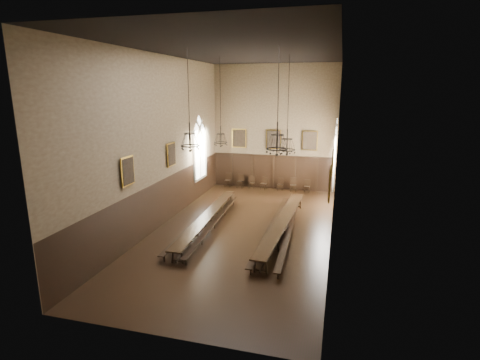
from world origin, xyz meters
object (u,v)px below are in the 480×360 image
at_px(bench_right_outer, 289,232).
at_px(chair_0, 228,183).
at_px(chair_1, 240,184).
at_px(chair_5, 293,187).
at_px(bench_left_outer, 198,223).
at_px(chair_3, 264,186).
at_px(chair_6, 307,189).
at_px(bench_right_inner, 272,228).
at_px(chandelier_front_left, 190,139).
at_px(bench_left_inner, 215,224).
at_px(chandelier_back_left, 221,136).
at_px(chandelier_front_right, 277,143).
at_px(chair_4, 280,187).
at_px(chandelier_back_right, 287,144).
at_px(table_left, 208,222).
at_px(table_right, 283,226).
at_px(chair_2, 252,185).

height_order(bench_right_outer, chair_0, chair_0).
bearing_deg(chair_1, chair_5, 3.81).
distance_m(bench_left_outer, chair_1, 8.65).
xyz_separation_m(chair_3, chair_6, (3.18, 0.00, -0.00)).
relative_size(bench_right_inner, bench_right_outer, 1.05).
bearing_deg(chair_5, chandelier_front_left, -114.80).
xyz_separation_m(bench_left_inner, chair_0, (-1.86, 8.70, 0.04)).
bearing_deg(chandelier_back_left, chair_1, 94.39).
bearing_deg(chair_6, chandelier_front_right, -89.41).
bearing_deg(chair_4, bench_right_outer, -76.81).
distance_m(bench_right_outer, chair_1, 9.95).
bearing_deg(chandelier_back_left, chair_6, 53.84).
bearing_deg(bench_right_inner, chandelier_front_right, -76.72).
height_order(bench_left_outer, bench_left_inner, bench_left_inner).
distance_m(chair_5, chandelier_back_right, 7.19).
distance_m(table_left, bench_left_inner, 0.39).
xyz_separation_m(chandelier_back_right, chandelier_front_right, (0.23, -4.79, 0.74)).
height_order(table_right, bench_left_outer, table_right).
relative_size(bench_right_outer, chandelier_back_left, 1.98).
distance_m(chair_2, chair_5, 3.11).
xyz_separation_m(chair_0, chandelier_back_left, (1.47, -6.24, 4.33)).
bearing_deg(chair_2, chair_0, 169.67).
xyz_separation_m(bench_left_inner, chandelier_front_right, (3.61, -2.19, 4.77)).
xyz_separation_m(bench_right_outer, chandelier_back_left, (-4.38, 2.57, 4.36)).
relative_size(chandelier_back_left, chandelier_front_right, 1.11).
xyz_separation_m(table_right, bench_right_outer, (0.39, -0.34, -0.11)).
relative_size(bench_left_outer, chair_6, 10.18).
relative_size(bench_right_inner, chair_2, 10.91).
height_order(chair_0, chair_5, chair_0).
relative_size(bench_right_outer, chair_1, 9.34).
relative_size(chair_2, chandelier_back_left, 0.19).
distance_m(bench_right_outer, chair_4, 9.00).
bearing_deg(chair_0, chandelier_front_right, -63.91).
distance_m(table_right, chandelier_front_right, 5.24).
bearing_deg(chandelier_front_left, bench_left_outer, 105.70).
relative_size(chandelier_back_right, chandelier_front_left, 1.18).
bearing_deg(chandelier_back_left, bench_left_outer, -102.06).
bearing_deg(bench_right_outer, chandelier_back_left, 149.62).
height_order(table_right, chandelier_front_right, chandelier_front_right).
distance_m(table_left, chandelier_front_right, 6.50).
bearing_deg(bench_left_outer, chair_0, 96.06).
bearing_deg(bench_left_inner, chair_3, 83.89).
height_order(bench_left_outer, chair_3, chair_3).
xyz_separation_m(table_left, chandelier_front_left, (0.05, -2.19, 4.68)).
height_order(bench_left_inner, chair_6, chair_6).
height_order(bench_right_inner, chair_5, chair_5).
distance_m(chair_6, chandelier_back_left, 8.78).
xyz_separation_m(table_right, chandelier_front_right, (0.00, -2.41, 4.65)).
bearing_deg(chair_0, chair_5, -1.98).
height_order(table_left, chair_4, chair_4).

